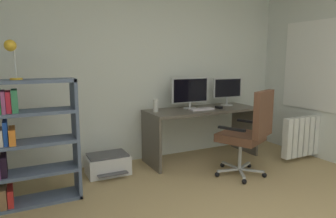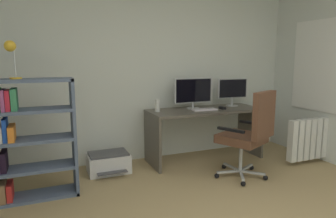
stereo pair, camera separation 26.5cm
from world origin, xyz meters
The scene contains 14 objects.
wall_back centered at (0.00, 2.75, 1.36)m, with size 4.64×0.10×2.73m, color silver.
window_pane centered at (2.31, 1.63, 1.33)m, with size 0.01×1.17×1.19m, color white.
window_frame centered at (2.31, 1.63, 1.33)m, with size 0.02×1.25×1.27m, color white.
desk centered at (0.79, 2.33, 0.55)m, with size 1.61×0.61×0.73m.
monitor_main centered at (0.65, 2.43, 0.98)m, with size 0.58×0.18×0.43m.
monitor_secondary centered at (1.30, 2.43, 0.97)m, with size 0.48×0.18×0.41m.
keyboard centered at (0.73, 2.25, 0.74)m, with size 0.34×0.13×0.02m, color silver.
computer_mouse centered at (1.01, 2.24, 0.75)m, with size 0.06×0.10×0.03m, color black.
desktop_speaker centered at (0.09, 2.38, 0.81)m, with size 0.07×0.07×0.17m, color silver.
office_chair centered at (0.92, 1.49, 0.58)m, with size 0.65×0.70×1.07m.
bookshelf centered at (-1.60, 1.92, 0.62)m, with size 0.94×0.30×1.23m.
desk_lamp centered at (-1.56, 1.92, 1.50)m, with size 0.14×0.11×0.37m.
printer centered at (-0.59, 2.34, 0.13)m, with size 0.52×0.43×0.26m.
radiator centered at (2.22, 1.63, 0.34)m, with size 1.06×0.10×0.56m.
Camera 1 is at (-1.54, -1.24, 1.43)m, focal length 32.44 mm.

